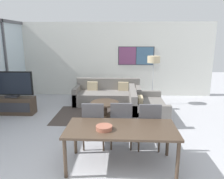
{
  "coord_description": "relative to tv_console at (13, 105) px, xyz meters",
  "views": [
    {
      "loc": [
        0.44,
        -2.6,
        2.22
      ],
      "look_at": [
        0.19,
        2.74,
        0.95
      ],
      "focal_mm": 35.0,
      "sensor_mm": 36.0,
      "label": 1
    }
  ],
  "objects": [
    {
      "name": "wall_back",
      "position": [
        2.81,
        2.36,
        1.15
      ],
      "size": [
        7.76,
        0.09,
        2.8
      ],
      "color": "silver",
      "rests_on": "ground_plane"
    },
    {
      "name": "area_rug",
      "position": [
        2.74,
        -0.06,
        -0.25
      ],
      "size": [
        2.9,
        1.65,
        0.01
      ],
      "color": "#473D38",
      "rests_on": "ground_plane"
    },
    {
      "name": "tv_console",
      "position": [
        0.0,
        0.0,
        0.0
      ],
      "size": [
        1.28,
        0.41,
        0.51
      ],
      "color": "#423326",
      "rests_on": "ground_plane"
    },
    {
      "name": "television",
      "position": [
        -0.0,
        0.0,
        0.64
      ],
      "size": [
        1.29,
        0.2,
        0.77
      ],
      "color": "#2D2D33",
      "rests_on": "tv_console"
    },
    {
      "name": "sofa_main",
      "position": [
        2.74,
        1.22,
        0.01
      ],
      "size": [
        2.24,
        0.99,
        0.82
      ],
      "color": "slate",
      "rests_on": "ground_plane"
    },
    {
      "name": "sofa_side",
      "position": [
        3.87,
        -0.15,
        0.01
      ],
      "size": [
        0.99,
        1.64,
        0.82
      ],
      "rotation": [
        0.0,
        0.0,
        1.57
      ],
      "color": "slate",
      "rests_on": "ground_plane"
    },
    {
      "name": "coffee_table",
      "position": [
        2.74,
        -0.06,
        0.05
      ],
      "size": [
        0.81,
        0.81,
        0.41
      ],
      "color": "#423326",
      "rests_on": "ground_plane"
    },
    {
      "name": "dining_table",
      "position": [
        3.22,
        -2.59,
        0.4
      ],
      "size": [
        1.9,
        0.89,
        0.72
      ],
      "color": "#423326",
      "rests_on": "ground_plane"
    },
    {
      "name": "dining_chair_left",
      "position": [
        2.67,
        -1.97,
        0.29
      ],
      "size": [
        0.46,
        0.46,
        0.99
      ],
      "color": "#4C4C51",
      "rests_on": "ground_plane"
    },
    {
      "name": "dining_chair_centre",
      "position": [
        3.22,
        -1.92,
        0.29
      ],
      "size": [
        0.46,
        0.46,
        0.99
      ],
      "color": "#4C4C51",
      "rests_on": "ground_plane"
    },
    {
      "name": "dining_chair_right",
      "position": [
        3.78,
        -1.97,
        0.29
      ],
      "size": [
        0.46,
        0.46,
        0.99
      ],
      "color": "#4C4C51",
      "rests_on": "ground_plane"
    },
    {
      "name": "fruit_bowl",
      "position": [
        2.94,
        -2.69,
        0.51
      ],
      "size": [
        0.28,
        0.28,
        0.07
      ],
      "color": "#995642",
      "rests_on": "dining_table"
    },
    {
      "name": "floor_lamp",
      "position": [
        4.26,
        1.14,
        1.18
      ],
      "size": [
        0.41,
        0.41,
        1.64
      ],
      "color": "#2D2D33",
      "rests_on": "ground_plane"
    }
  ]
}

